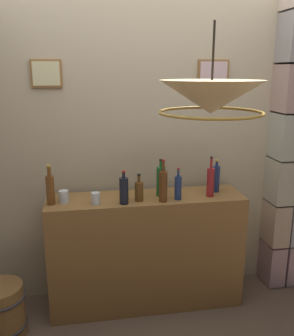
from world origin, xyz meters
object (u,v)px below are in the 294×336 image
object	(u,v)px
liquor_bottle_vodka	(178,187)
glass_tumbler_rocks	(64,197)
glass_tumbler_highball	(96,198)
pendant_lamp	(211,98)
liquor_bottle_whiskey	(210,182)
liquor_bottle_brandy	(124,190)
liquor_bottle_tequila	(163,186)
wooden_barrel	(1,311)
liquor_bottle_gin	(216,178)
liquor_bottle_port	(161,181)
liquor_bottle_mezcal	(50,189)
liquor_bottle_sherry	(139,191)

from	to	relation	value
liquor_bottle_vodka	glass_tumbler_rocks	distance (m)	0.88
glass_tumbler_highball	pendant_lamp	world-z (taller)	pendant_lamp
liquor_bottle_whiskey	pendant_lamp	bearing A→B (deg)	-110.88
liquor_bottle_brandy	liquor_bottle_tequila	distance (m)	0.30
wooden_barrel	liquor_bottle_whiskey	bearing A→B (deg)	5.79
liquor_bottle_gin	pendant_lamp	distance (m)	1.22
liquor_bottle_port	liquor_bottle_mezcal	bearing A→B (deg)	-176.23
liquor_bottle_vodka	glass_tumbler_rocks	size ratio (longest dim) A/B	2.67
liquor_bottle_whiskey	liquor_bottle_tequila	xyz separation A→B (m)	(-0.39, -0.06, 0.00)
glass_tumbler_rocks	pendant_lamp	world-z (taller)	pendant_lamp
liquor_bottle_whiskey	liquor_bottle_brandy	distance (m)	0.70
liquor_bottle_mezcal	pendant_lamp	bearing A→B (deg)	-41.82
liquor_bottle_whiskey	glass_tumbler_rocks	size ratio (longest dim) A/B	3.42
liquor_bottle_whiskey	pendant_lamp	world-z (taller)	pendant_lamp
liquor_bottle_gin	liquor_bottle_tequila	world-z (taller)	liquor_bottle_tequila
liquor_bottle_tequila	glass_tumbler_rocks	world-z (taller)	liquor_bottle_tequila
liquor_bottle_tequila	liquor_bottle_port	bearing A→B (deg)	86.33
liquor_bottle_whiskey	glass_tumbler_highball	size ratio (longest dim) A/B	3.57
liquor_bottle_whiskey	pendant_lamp	distance (m)	1.12
liquor_bottle_whiskey	liquor_bottle_gin	size ratio (longest dim) A/B	1.19
liquor_bottle_vodka	wooden_barrel	size ratio (longest dim) A/B	0.62
liquor_bottle_brandy	glass_tumbler_rocks	size ratio (longest dim) A/B	2.71
liquor_bottle_port	glass_tumbler_rocks	distance (m)	0.76
glass_tumbler_rocks	liquor_bottle_sherry	bearing A→B (deg)	-5.53
liquor_bottle_mezcal	liquor_bottle_whiskey	bearing A→B (deg)	-1.05
liquor_bottle_sherry	pendant_lamp	size ratio (longest dim) A/B	0.39
liquor_bottle_brandy	liquor_bottle_mezcal	xyz separation A→B (m)	(-0.54, 0.08, 0.02)
glass_tumbler_highball	pendant_lamp	size ratio (longest dim) A/B	0.16
liquor_bottle_vodka	liquor_bottle_tequila	bearing A→B (deg)	-167.17
liquor_bottle_port	glass_tumbler_rocks	xyz separation A→B (m)	(-0.76, -0.03, -0.08)
liquor_bottle_tequila	liquor_bottle_mezcal	size ratio (longest dim) A/B	1.08
liquor_bottle_tequila	liquor_bottle_gin	bearing A→B (deg)	18.08
liquor_bottle_vodka	pendant_lamp	world-z (taller)	pendant_lamp
liquor_bottle_sherry	wooden_barrel	bearing A→B (deg)	-171.62
wooden_barrel	liquor_bottle_gin	bearing A→B (deg)	8.81
liquor_bottle_mezcal	liquor_bottle_sherry	bearing A→B (deg)	-2.81
liquor_bottle_whiskey	liquor_bottle_sherry	size ratio (longest dim) A/B	1.51
liquor_bottle_port	liquor_bottle_whiskey	world-z (taller)	liquor_bottle_whiskey
liquor_bottle_sherry	glass_tumbler_rocks	size ratio (longest dim) A/B	2.26
liquor_bottle_vodka	liquor_bottle_sherry	world-z (taller)	liquor_bottle_vodka
liquor_bottle_brandy	wooden_barrel	distance (m)	1.27
liquor_bottle_tequila	glass_tumbler_rocks	bearing A→B (deg)	172.30
glass_tumbler_rocks	glass_tumbler_highball	size ratio (longest dim) A/B	1.05
glass_tumbler_highball	wooden_barrel	bearing A→B (deg)	-169.28
liquor_bottle_brandy	glass_tumbler_rocks	world-z (taller)	liquor_bottle_brandy
pendant_lamp	liquor_bottle_brandy	bearing A→B (deg)	117.14
liquor_bottle_gin	liquor_bottle_sherry	bearing A→B (deg)	-170.51
liquor_bottle_whiskey	liquor_bottle_brandy	world-z (taller)	liquor_bottle_whiskey
pendant_lamp	wooden_barrel	world-z (taller)	pendant_lamp
liquor_bottle_port	wooden_barrel	bearing A→B (deg)	-168.90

